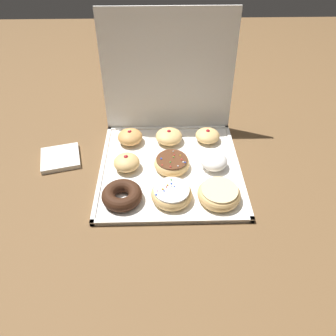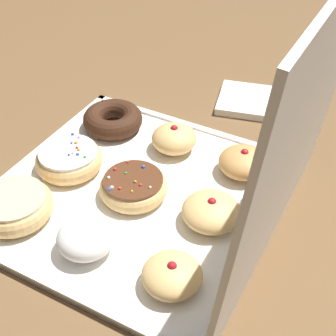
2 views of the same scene
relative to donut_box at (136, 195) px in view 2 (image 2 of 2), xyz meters
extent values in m
plane|color=brown|center=(0.00, 0.00, -0.01)|extent=(3.00, 3.00, 0.00)
cube|color=white|center=(0.00, 0.00, 0.00)|extent=(0.44, 0.44, 0.01)
cube|color=white|center=(0.00, -0.21, 0.00)|extent=(0.44, 0.01, 0.01)
cube|color=white|center=(0.00, 0.21, 0.00)|extent=(0.44, 0.01, 0.01)
cube|color=white|center=(-0.21, 0.00, 0.00)|extent=(0.01, 0.44, 0.01)
cube|color=white|center=(0.21, 0.00, 0.00)|extent=(0.01, 0.44, 0.01)
cube|color=white|center=(0.00, 0.24, 0.20)|extent=(0.44, 0.05, 0.41)
torus|color=#381E11|center=(-0.14, -0.13, 0.02)|extent=(0.11, 0.11, 0.04)
torus|color=#E5B770|center=(0.00, -0.13, 0.02)|extent=(0.12, 0.12, 0.04)
cylinder|color=white|center=(0.00, -0.13, 0.04)|extent=(0.10, 0.10, 0.01)
sphere|color=orange|center=(-0.01, -0.12, 0.04)|extent=(0.01, 0.01, 0.01)
sphere|color=blue|center=(-0.02, -0.14, 0.04)|extent=(0.00, 0.00, 0.00)
sphere|color=blue|center=(-0.04, -0.15, 0.04)|extent=(0.01, 0.01, 0.01)
sphere|color=pink|center=(-0.04, -0.14, 0.04)|extent=(0.00, 0.00, 0.00)
sphere|color=green|center=(0.00, -0.10, 0.04)|extent=(0.01, 0.01, 0.01)
sphere|color=white|center=(0.00, -0.12, 0.04)|extent=(0.01, 0.01, 0.01)
sphere|color=blue|center=(0.00, -0.11, 0.04)|extent=(0.01, 0.01, 0.01)
sphere|color=blue|center=(0.01, -0.12, 0.04)|extent=(0.00, 0.00, 0.00)
sphere|color=red|center=(-0.01, -0.12, 0.04)|extent=(0.00, 0.00, 0.00)
sphere|color=orange|center=(-0.02, -0.13, 0.04)|extent=(0.01, 0.01, 0.01)
torus|color=#E5B770|center=(0.13, -0.14, 0.02)|extent=(0.12, 0.12, 0.04)
cylinder|color=beige|center=(0.13, -0.14, 0.04)|extent=(0.10, 0.10, 0.01)
ellipsoid|color=#E5B770|center=(-0.13, 0.00, 0.03)|extent=(0.08, 0.08, 0.05)
sphere|color=#B21923|center=(-0.13, 0.00, 0.05)|extent=(0.01, 0.01, 0.01)
torus|color=#E5B770|center=(0.01, 0.00, 0.02)|extent=(0.11, 0.11, 0.03)
cylinder|color=#59331E|center=(0.01, 0.00, 0.04)|extent=(0.10, 0.10, 0.01)
sphere|color=orange|center=(0.01, 0.01, 0.04)|extent=(0.01, 0.01, 0.01)
sphere|color=blue|center=(0.04, -0.02, 0.04)|extent=(0.01, 0.01, 0.01)
sphere|color=green|center=(0.01, 0.01, 0.04)|extent=(0.00, 0.00, 0.00)
sphere|color=blue|center=(-0.03, 0.00, 0.04)|extent=(0.01, 0.01, 0.01)
sphere|color=white|center=(0.02, -0.04, 0.04)|extent=(0.01, 0.01, 0.01)
sphere|color=white|center=(0.01, 0.03, 0.04)|extent=(0.00, 0.00, 0.00)
sphere|color=red|center=(0.00, -0.04, 0.04)|extent=(0.01, 0.01, 0.01)
sphere|color=yellow|center=(0.03, 0.01, 0.04)|extent=(0.00, 0.00, 0.00)
sphere|color=red|center=(0.01, 0.02, 0.04)|extent=(0.00, 0.00, 0.00)
sphere|color=white|center=(0.04, -0.02, 0.04)|extent=(0.01, 0.01, 0.01)
sphere|color=red|center=(-0.03, -0.03, 0.04)|extent=(0.00, 0.00, 0.00)
sphere|color=green|center=(0.00, -0.02, 0.04)|extent=(0.00, 0.00, 0.00)
sphere|color=red|center=(0.04, -0.01, 0.04)|extent=(0.01, 0.01, 0.01)
ellipsoid|color=white|center=(0.14, 0.00, 0.03)|extent=(0.08, 0.08, 0.05)
ellipsoid|color=tan|center=(-0.13, 0.13, 0.03)|extent=(0.08, 0.08, 0.04)
sphere|color=#B21923|center=(-0.13, 0.13, 0.05)|extent=(0.01, 0.01, 0.01)
ellipsoid|color=#E5B770|center=(0.00, 0.13, 0.03)|extent=(0.09, 0.09, 0.04)
sphere|color=#B21923|center=(0.00, 0.13, 0.05)|extent=(0.01, 0.01, 0.01)
ellipsoid|color=#E5B770|center=(0.13, 0.14, 0.02)|extent=(0.08, 0.08, 0.04)
sphere|color=#B21923|center=(0.13, 0.14, 0.04)|extent=(0.01, 0.01, 0.01)
cube|color=white|center=(-0.36, 0.06, 0.00)|extent=(0.15, 0.15, 0.02)
camera|label=1|loc=(-0.03, -0.76, 0.68)|focal=34.47mm
camera|label=2|loc=(0.50, 0.33, 0.56)|focal=52.76mm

